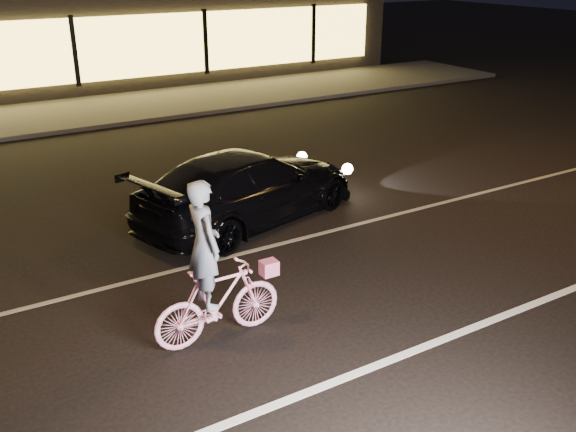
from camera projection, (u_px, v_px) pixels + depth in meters
ground at (355, 294)px, 9.06m from camera, size 90.00×90.00×0.00m
lane_stripe_near at (428, 345)px, 7.87m from camera, size 60.00×0.12×0.01m
lane_stripe_far at (283, 243)px, 10.64m from camera, size 60.00×0.10×0.01m
sidewalk at (96, 111)px, 19.32m from camera, size 30.00×4.00×0.12m
storefront at (44, 22)px, 23.25m from camera, size 25.40×8.42×4.20m
cyclist at (214, 285)px, 7.73m from camera, size 1.68×0.58×2.12m
sedan at (248, 186)px, 11.34m from camera, size 4.75×2.97×1.28m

